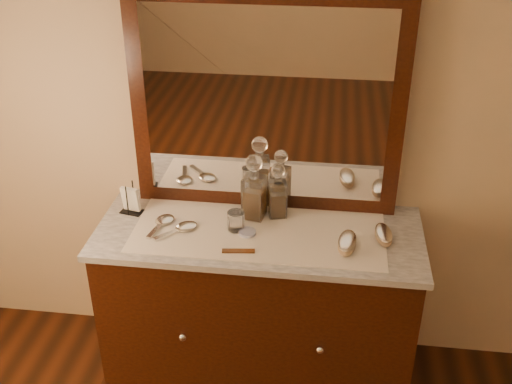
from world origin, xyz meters
TOP-DOWN VIEW (x-y plane):
  - dresser_cabinet at (0.00, 1.96)m, footprint 1.40×0.55m
  - dresser_plinth at (0.00, 1.96)m, footprint 1.46×0.59m
  - knob_left at (-0.30, 1.67)m, footprint 0.04×0.04m
  - knob_right at (0.30, 1.67)m, footprint 0.04×0.04m
  - marble_top at (0.00, 1.96)m, footprint 1.44×0.59m
  - mirror_frame at (0.00, 2.20)m, footprint 1.20×0.08m
  - mirror_glass at (0.00, 2.17)m, footprint 1.06×0.01m
  - lace_runner at (0.00, 1.94)m, footprint 1.10×0.45m
  - pin_dish at (-0.05, 1.92)m, footprint 0.10×0.10m
  - comb at (-0.06, 1.78)m, footprint 0.14×0.04m
  - napkin_rack at (-0.60, 2.03)m, footprint 0.11×0.08m
  - decanter_left at (-0.04, 2.06)m, footprint 0.11×0.11m
  - decanter_right at (0.07, 2.09)m, footprint 0.10×0.10m
  - brush_near at (0.38, 1.87)m, footprint 0.09×0.18m
  - brush_far at (0.54, 1.95)m, footprint 0.09×0.16m
  - hand_mirror_outer at (-0.43, 1.95)m, footprint 0.10×0.21m
  - hand_mirror_inner at (-0.33, 1.91)m, footprint 0.19×0.19m
  - tumblers at (-0.10, 1.95)m, footprint 0.08×0.08m

SIDE VIEW (x-z plane):
  - dresser_plinth at x=0.00m, z-range 0.00..0.08m
  - dresser_cabinet at x=0.00m, z-range 0.00..0.82m
  - knob_left at x=-0.30m, z-range 0.43..0.47m
  - knob_right at x=0.30m, z-range 0.43..0.47m
  - marble_top at x=0.00m, z-range 0.82..0.85m
  - lace_runner at x=0.00m, z-range 0.85..0.85m
  - comb at x=-0.06m, z-range 0.85..0.86m
  - pin_dish at x=-0.05m, z-range 0.85..0.87m
  - hand_mirror_outer at x=-0.43m, z-range 0.85..0.87m
  - hand_mirror_inner at x=-0.33m, z-range 0.85..0.87m
  - brush_far at x=0.54m, z-range 0.85..0.90m
  - brush_near at x=0.38m, z-range 0.85..0.90m
  - tumblers at x=-0.10m, z-range 0.85..0.94m
  - napkin_rack at x=-0.60m, z-range 0.84..0.99m
  - decanter_right at x=0.07m, z-range 0.82..1.09m
  - decanter_left at x=-0.04m, z-range 0.82..1.13m
  - mirror_frame at x=0.00m, z-range 0.85..1.85m
  - mirror_glass at x=0.00m, z-range 0.92..1.78m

